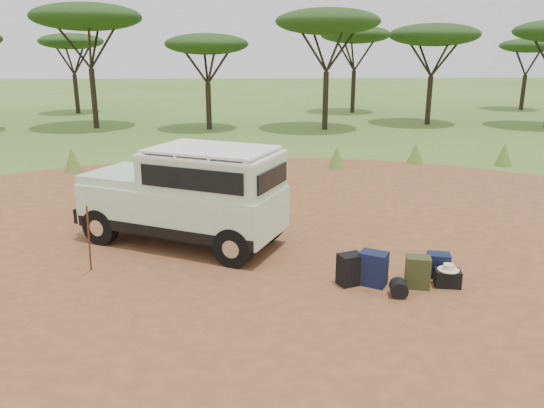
{
  "coord_description": "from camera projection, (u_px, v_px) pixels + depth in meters",
  "views": [
    {
      "loc": [
        -0.23,
        -9.56,
        3.97
      ],
      "look_at": [
        0.32,
        0.63,
        1.0
      ],
      "focal_mm": 35.0,
      "sensor_mm": 36.0,
      "label": 1
    }
  ],
  "objects": [
    {
      "name": "ground",
      "position": [
        257.0,
        263.0,
        10.28
      ],
      "size": [
        140.0,
        140.0,
        0.0
      ],
      "primitive_type": "plane",
      "color": "#4D6F27",
      "rests_on": "ground"
    },
    {
      "name": "hard_case",
      "position": [
        448.0,
        278.0,
        9.22
      ],
      "size": [
        0.48,
        0.38,
        0.31
      ],
      "primitive_type": "cube",
      "rotation": [
        0.0,
        0.0,
        -0.19
      ],
      "color": "black",
      "rests_on": "ground"
    },
    {
      "name": "stuff_sack",
      "position": [
        399.0,
        288.0,
        8.83
      ],
      "size": [
        0.33,
        0.33,
        0.29
      ],
      "primitive_type": "cylinder",
      "rotation": [
        1.57,
        0.0,
        -0.16
      ],
      "color": "black",
      "rests_on": "ground"
    },
    {
      "name": "backpack_navy",
      "position": [
        373.0,
        269.0,
        9.23
      ],
      "size": [
        0.57,
        0.52,
        0.61
      ],
      "primitive_type": "cube",
      "rotation": [
        0.0,
        0.0,
        -0.53
      ],
      "color": "#13193C",
      "rests_on": "ground"
    },
    {
      "name": "safari_vehicle",
      "position": [
        188.0,
        198.0,
        11.03
      ],
      "size": [
        4.6,
        3.41,
        2.11
      ],
      "rotation": [
        0.0,
        0.0,
        -0.46
      ],
      "color": "silver",
      "rests_on": "ground"
    },
    {
      "name": "grass_fringe",
      "position": [
        254.0,
        156.0,
        18.49
      ],
      "size": [
        36.6,
        1.6,
        0.9
      ],
      "color": "#4D6F27",
      "rests_on": "ground"
    },
    {
      "name": "backpack_black",
      "position": [
        350.0,
        269.0,
        9.26
      ],
      "size": [
        0.49,
        0.43,
        0.56
      ],
      "primitive_type": "cube",
      "rotation": [
        0.0,
        0.0,
        0.36
      ],
      "color": "black",
      "rests_on": "ground"
    },
    {
      "name": "safari_hat",
      "position": [
        449.0,
        268.0,
        9.17
      ],
      "size": [
        0.37,
        0.37,
        0.11
      ],
      "color": "beige",
      "rests_on": "hard_case"
    },
    {
      "name": "duffel_navy",
      "position": [
        438.0,
        265.0,
        9.58
      ],
      "size": [
        0.46,
        0.39,
        0.45
      ],
      "primitive_type": "cube",
      "rotation": [
        0.0,
        0.0,
        -0.25
      ],
      "color": "#13193C",
      "rests_on": "ground"
    },
    {
      "name": "dirt_clearing",
      "position": [
        257.0,
        263.0,
        10.28
      ],
      "size": [
        23.0,
        23.0,
        0.01
      ],
      "primitive_type": "cylinder",
      "color": "#965631",
      "rests_on": "ground"
    },
    {
      "name": "acacia_treeline",
      "position": [
        261.0,
        32.0,
        27.95
      ],
      "size": [
        46.7,
        13.2,
        6.26
      ],
      "color": "black",
      "rests_on": "ground"
    },
    {
      "name": "backpack_olive",
      "position": [
        418.0,
        272.0,
        9.14
      ],
      "size": [
        0.46,
        0.38,
        0.57
      ],
      "primitive_type": "cube",
      "rotation": [
        0.0,
        0.0,
        -0.22
      ],
      "color": "#313B1B",
      "rests_on": "ground"
    },
    {
      "name": "walking_staff",
      "position": [
        89.0,
        239.0,
        9.57
      ],
      "size": [
        0.19,
        0.42,
        1.37
      ],
      "primitive_type": "cylinder",
      "rotation": [
        0.29,
        0.0,
        0.38
      ],
      "color": "brown",
      "rests_on": "ground"
    }
  ]
}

